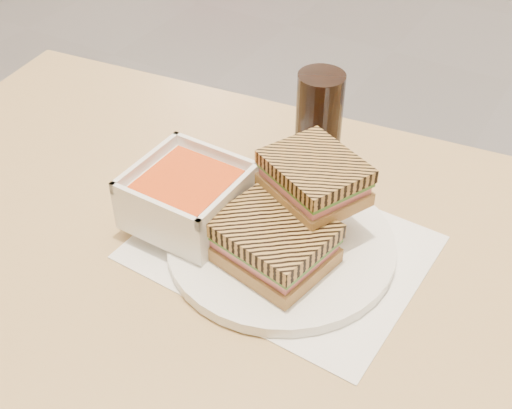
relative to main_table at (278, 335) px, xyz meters
The scene contains 7 objects.
main_table is the anchor object (origin of this frame).
tray_liner 0.12m from the main_table, 116.35° to the left, with size 0.34×0.27×0.00m.
plate 0.13m from the main_table, 117.03° to the left, with size 0.27×0.27×0.01m.
soup_bowl 0.21m from the main_table, behind, with size 0.13×0.13×0.07m.
panini_lower 0.16m from the main_table, behind, with size 0.14×0.13×0.06m.
panini_upper 0.22m from the main_table, 88.57° to the left, with size 0.14×0.13×0.05m.
cola_glass 0.29m from the main_table, 106.08° to the left, with size 0.06×0.06×0.14m.
Camera 1 is at (0.31, -2.50, 1.31)m, focal length 46.61 mm.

